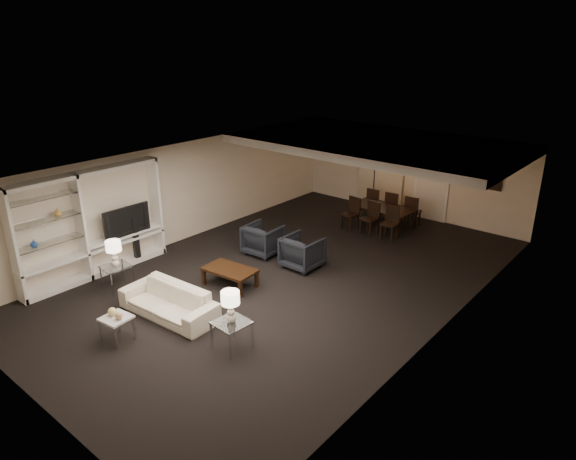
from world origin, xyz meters
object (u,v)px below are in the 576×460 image
at_px(sofa, 168,302).
at_px(dining_table, 381,217).
at_px(armchair_right, 302,252).
at_px(marble_table, 118,329).
at_px(chair_fl, 375,202).
at_px(pendant_light, 386,164).
at_px(vase_blue, 34,243).
at_px(chair_fr, 413,211).
at_px(chair_fm, 394,206).
at_px(chair_nm, 369,218).
at_px(chair_nl, 350,214).
at_px(side_table_right, 232,335).
at_px(armchair_left, 263,239).
at_px(table_lamp_right, 231,307).
at_px(television, 124,220).
at_px(chair_nr, 389,223).
at_px(coffee_table, 230,277).
at_px(table_lamp_left, 114,254).
at_px(vase_amber, 58,212).
at_px(floor_lamp, 374,180).
at_px(side_table_left, 117,277).
at_px(floor_speaker, 136,240).

bearing_deg(sofa, dining_table, 80.74).
bearing_deg(sofa, armchair_right, 76.07).
bearing_deg(marble_table, chair_fl, 89.57).
height_order(pendant_light, vase_blue, pendant_light).
relative_size(dining_table, chair_fr, 1.92).
xyz_separation_m(armchair_right, chair_fm, (0.06, 4.07, 0.06)).
bearing_deg(chair_nm, chair_nl, -174.22).
bearing_deg(side_table_right, dining_table, 98.77).
bearing_deg(dining_table, armchair_left, -108.44).
xyz_separation_m(pendant_light, chair_fr, (0.30, 1.16, -1.48)).
xyz_separation_m(armchair_left, table_lamp_right, (2.30, -3.30, 0.42)).
bearing_deg(armchair_right, television, 37.20).
relative_size(armchair_left, vase_blue, 5.16).
height_order(vase_blue, chair_nr, vase_blue).
bearing_deg(armchair_left, chair_nm, -118.47).
relative_size(television, chair_fl, 1.32).
bearing_deg(coffee_table, table_lamp_left, -136.74).
relative_size(coffee_table, vase_blue, 6.93).
bearing_deg(chair_nl, vase_amber, -105.80).
relative_size(television, vase_amber, 7.13).
bearing_deg(chair_fl, chair_nl, 85.83).
bearing_deg(chair_fl, floor_lamp, -58.18).
bearing_deg(sofa, marble_table, -93.62).
distance_m(dining_table, chair_nr, 0.90).
relative_size(armchair_right, chair_fl, 0.94).
bearing_deg(chair_nm, vase_blue, -108.84).
relative_size(sofa, table_lamp_left, 3.53).
distance_m(pendant_light, sofa, 6.49).
bearing_deg(television, chair_nr, -36.69).
bearing_deg(table_lamp_left, coffee_table, 43.26).
distance_m(vase_blue, chair_nm, 7.96).
bearing_deg(television, chair_nm, -32.20).
bearing_deg(side_table_left, chair_fl, 76.54).
bearing_deg(armchair_left, pendant_light, -122.25).
distance_m(armchair_left, television, 3.23).
distance_m(armchair_right, chair_nl, 2.82).
relative_size(marble_table, vase_amber, 2.85).
bearing_deg(vase_blue, table_lamp_right, 14.73).
height_order(television, floor_speaker, television).
bearing_deg(chair_nm, chair_fr, 71.01).
relative_size(table_lamp_right, chair_fl, 0.65).
bearing_deg(chair_nl, side_table_right, -68.54).
relative_size(armchair_left, side_table_left, 1.49).
distance_m(side_table_left, dining_table, 7.12).
bearing_deg(table_lamp_left, television, 136.42).
distance_m(armchair_left, dining_table, 3.65).
height_order(coffee_table, chair_nm, chair_nm).
bearing_deg(chair_fr, marble_table, 73.58).
bearing_deg(table_lamp_right, vase_amber, -172.50).
bearing_deg(pendant_light, television, -123.82).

